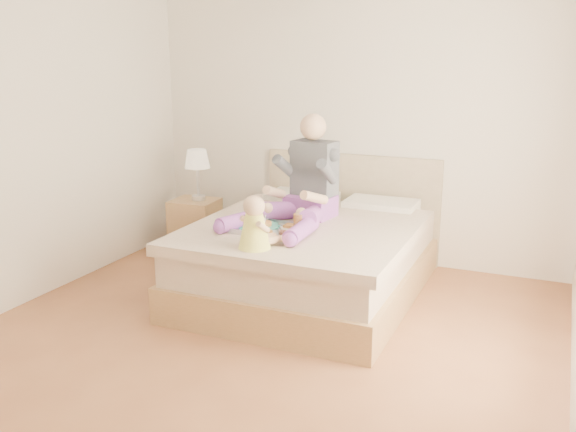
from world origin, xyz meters
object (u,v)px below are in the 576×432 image
at_px(tray, 271,226).
at_px(baby, 255,227).
at_px(bed, 313,254).
at_px(adult, 303,189).
at_px(nightstand, 195,226).

height_order(tray, baby, baby).
bearing_deg(bed, tray, -112.36).
bearing_deg(adult, tray, -95.15).
xyz_separation_m(nightstand, adult, (1.38, -0.56, 0.60)).
bearing_deg(nightstand, baby, -49.37).
relative_size(bed, adult, 1.98).
bearing_deg(tray, baby, -75.40).
relative_size(bed, tray, 4.06).
relative_size(nightstand, baby, 1.39).
xyz_separation_m(bed, tray, (-0.18, -0.44, 0.33)).
bearing_deg(tray, adult, 79.57).
distance_m(bed, baby, 0.99).
bearing_deg(nightstand, adult, -25.84).
distance_m(nightstand, adult, 1.61).
distance_m(tray, baby, 0.46).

